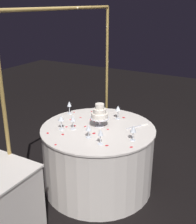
{
  "coord_description": "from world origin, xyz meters",
  "views": [
    {
      "loc": [
        -2.61,
        -1.51,
        2.13
      ],
      "look_at": [
        0.0,
        0.0,
        0.97
      ],
      "focal_mm": 46.53,
      "sensor_mm": 36.0,
      "label": 1
    }
  ],
  "objects_px": {
    "wine_glass_5": "(101,133)",
    "wine_glass_6": "(61,119)",
    "wine_glass_3": "(133,129)",
    "wine_glass_1": "(73,119)",
    "tiered_cake": "(100,114)",
    "wine_glass_0": "(118,109)",
    "cake_knife": "(138,126)",
    "decorative_arch": "(67,74)",
    "wine_glass_4": "(89,128)",
    "wine_glass_2": "(69,105)",
    "side_table": "(3,209)",
    "main_table": "(98,158)"
  },
  "relations": [
    {
      "from": "wine_glass_3",
      "to": "wine_glass_1",
      "type": "bearing_deg",
      "value": 96.54
    },
    {
      "from": "wine_glass_3",
      "to": "cake_knife",
      "type": "relative_size",
      "value": 0.63
    },
    {
      "from": "main_table",
      "to": "wine_glass_3",
      "type": "bearing_deg",
      "value": -101.26
    },
    {
      "from": "wine_glass_3",
      "to": "wine_glass_6",
      "type": "xyz_separation_m",
      "value": [
        -0.15,
        0.8,
        0.01
      ]
    },
    {
      "from": "decorative_arch",
      "to": "wine_glass_6",
      "type": "distance_m",
      "value": 0.51
    },
    {
      "from": "wine_glass_0",
      "to": "wine_glass_4",
      "type": "height_order",
      "value": "wine_glass_0"
    },
    {
      "from": "side_table",
      "to": "wine_glass_5",
      "type": "distance_m",
      "value": 1.13
    },
    {
      "from": "wine_glass_2",
      "to": "wine_glass_6",
      "type": "distance_m",
      "value": 0.49
    },
    {
      "from": "decorative_arch",
      "to": "wine_glass_0",
      "type": "distance_m",
      "value": 0.75
    },
    {
      "from": "side_table",
      "to": "wine_glass_5",
      "type": "relative_size",
      "value": 4.82
    },
    {
      "from": "wine_glass_1",
      "to": "cake_knife",
      "type": "distance_m",
      "value": 0.76
    },
    {
      "from": "wine_glass_2",
      "to": "wine_glass_4",
      "type": "xyz_separation_m",
      "value": [
        -0.47,
        -0.58,
        -0.02
      ]
    },
    {
      "from": "wine_glass_4",
      "to": "cake_knife",
      "type": "height_order",
      "value": "wine_glass_4"
    },
    {
      "from": "tiered_cake",
      "to": "wine_glass_6",
      "type": "bearing_deg",
      "value": 132.0
    },
    {
      "from": "main_table",
      "to": "wine_glass_2",
      "type": "bearing_deg",
      "value": 69.59
    },
    {
      "from": "side_table",
      "to": "wine_glass_4",
      "type": "height_order",
      "value": "wine_glass_4"
    },
    {
      "from": "wine_glass_0",
      "to": "wine_glass_1",
      "type": "relative_size",
      "value": 0.98
    },
    {
      "from": "main_table",
      "to": "wine_glass_1",
      "type": "height_order",
      "value": "wine_glass_1"
    },
    {
      "from": "wine_glass_4",
      "to": "cake_knife",
      "type": "distance_m",
      "value": 0.64
    },
    {
      "from": "wine_glass_4",
      "to": "wine_glass_5",
      "type": "relative_size",
      "value": 0.9
    },
    {
      "from": "decorative_arch",
      "to": "wine_glass_5",
      "type": "xyz_separation_m",
      "value": [
        -0.34,
        -0.63,
        -0.45
      ]
    },
    {
      "from": "main_table",
      "to": "wine_glass_5",
      "type": "distance_m",
      "value": 0.65
    },
    {
      "from": "side_table",
      "to": "tiered_cake",
      "type": "height_order",
      "value": "tiered_cake"
    },
    {
      "from": "cake_knife",
      "to": "wine_glass_3",
      "type": "bearing_deg",
      "value": -166.25
    },
    {
      "from": "side_table",
      "to": "wine_glass_1",
      "type": "bearing_deg",
      "value": -2.82
    },
    {
      "from": "wine_glass_5",
      "to": "wine_glass_1",
      "type": "bearing_deg",
      "value": 69.98
    },
    {
      "from": "wine_glass_5",
      "to": "cake_knife",
      "type": "height_order",
      "value": "wine_glass_5"
    },
    {
      "from": "wine_glass_0",
      "to": "decorative_arch",
      "type": "bearing_deg",
      "value": 126.56
    },
    {
      "from": "wine_glass_6",
      "to": "cake_knife",
      "type": "xyz_separation_m",
      "value": [
        0.51,
        -0.71,
        -0.12
      ]
    },
    {
      "from": "decorative_arch",
      "to": "wine_glass_4",
      "type": "bearing_deg",
      "value": -120.79
    },
    {
      "from": "wine_glass_1",
      "to": "wine_glass_6",
      "type": "distance_m",
      "value": 0.13
    },
    {
      "from": "wine_glass_2",
      "to": "wine_glass_6",
      "type": "relative_size",
      "value": 1.0
    },
    {
      "from": "wine_glass_4",
      "to": "wine_glass_1",
      "type": "bearing_deg",
      "value": 70.41
    },
    {
      "from": "tiered_cake",
      "to": "wine_glass_1",
      "type": "bearing_deg",
      "value": 135.9
    },
    {
      "from": "main_table",
      "to": "wine_glass_1",
      "type": "bearing_deg",
      "value": 128.02
    },
    {
      "from": "side_table",
      "to": "wine_glass_3",
      "type": "distance_m",
      "value": 1.44
    },
    {
      "from": "side_table",
      "to": "wine_glass_1",
      "type": "relative_size",
      "value": 4.59
    },
    {
      "from": "wine_glass_4",
      "to": "decorative_arch",
      "type": "bearing_deg",
      "value": 59.21
    },
    {
      "from": "tiered_cake",
      "to": "cake_knife",
      "type": "relative_size",
      "value": 1.04
    },
    {
      "from": "decorative_arch",
      "to": "tiered_cake",
      "type": "bearing_deg",
      "value": -83.01
    },
    {
      "from": "tiered_cake",
      "to": "wine_glass_3",
      "type": "distance_m",
      "value": 0.5
    },
    {
      "from": "main_table",
      "to": "wine_glass_1",
      "type": "xyz_separation_m",
      "value": [
        -0.17,
        0.22,
        0.51
      ]
    },
    {
      "from": "decorative_arch",
      "to": "wine_glass_6",
      "type": "bearing_deg",
      "value": -163.05
    },
    {
      "from": "side_table",
      "to": "wine_glass_6",
      "type": "distance_m",
      "value": 1.1
    },
    {
      "from": "side_table",
      "to": "tiered_cake",
      "type": "relative_size",
      "value": 2.9
    },
    {
      "from": "wine_glass_0",
      "to": "wine_glass_5",
      "type": "bearing_deg",
      "value": -167.79
    },
    {
      "from": "wine_glass_5",
      "to": "wine_glass_6",
      "type": "height_order",
      "value": "wine_glass_6"
    },
    {
      "from": "wine_glass_5",
      "to": "wine_glass_0",
      "type": "bearing_deg",
      "value": 12.21
    },
    {
      "from": "tiered_cake",
      "to": "wine_glass_0",
      "type": "xyz_separation_m",
      "value": [
        0.31,
        -0.08,
        -0.03
      ]
    },
    {
      "from": "wine_glass_1",
      "to": "wine_glass_6",
      "type": "bearing_deg",
      "value": 122.8
    }
  ]
}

